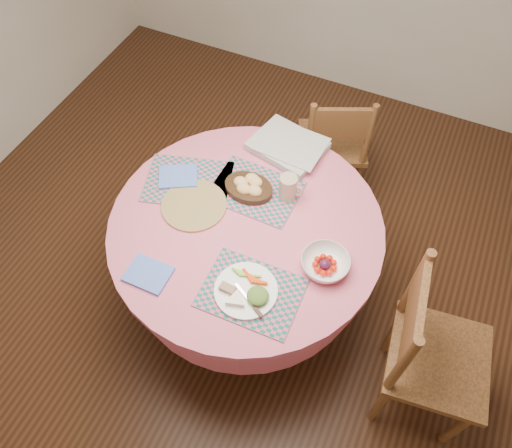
% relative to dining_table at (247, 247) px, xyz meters
% --- Properties ---
extents(ground, '(4.00, 4.00, 0.00)m').
position_rel_dining_table_xyz_m(ground, '(0.00, 0.00, -0.56)').
color(ground, '#331C0F').
rests_on(ground, ground).
extents(room_envelope, '(4.01, 4.01, 2.71)m').
position_rel_dining_table_xyz_m(room_envelope, '(0.00, 0.00, 1.16)').
color(room_envelope, silver).
rests_on(room_envelope, ground).
extents(dining_table, '(1.24, 1.24, 0.75)m').
position_rel_dining_table_xyz_m(dining_table, '(0.00, 0.00, 0.00)').
color(dining_table, '#D06177').
rests_on(dining_table, ground).
extents(chair_right, '(0.48, 0.49, 0.97)m').
position_rel_dining_table_xyz_m(chair_right, '(0.92, -0.13, -0.05)').
color(chair_right, brown).
rests_on(chair_right, ground).
extents(chair_back, '(0.51, 0.50, 0.84)m').
position_rel_dining_table_xyz_m(chair_back, '(0.12, 0.93, -0.12)').
color(chair_back, brown).
rests_on(chair_back, ground).
extents(placemat_front, '(0.41, 0.31, 0.01)m').
position_rel_dining_table_xyz_m(placemat_front, '(0.17, -0.30, 0.20)').
color(placemat_front, '#126755').
rests_on(placemat_front, dining_table).
extents(placemat_left, '(0.47, 0.40, 0.01)m').
position_rel_dining_table_xyz_m(placemat_left, '(-0.35, 0.11, 0.20)').
color(placemat_left, '#126755').
rests_on(placemat_left, dining_table).
extents(placemat_back, '(0.41, 0.31, 0.01)m').
position_rel_dining_table_xyz_m(placemat_back, '(-0.04, 0.19, 0.20)').
color(placemat_back, '#126755').
rests_on(placemat_back, dining_table).
extents(wicker_trivet, '(0.30, 0.30, 0.01)m').
position_rel_dining_table_xyz_m(wicker_trivet, '(-0.26, -0.01, 0.20)').
color(wicker_trivet, olive).
rests_on(wicker_trivet, dining_table).
extents(napkin_near, '(0.18, 0.14, 0.01)m').
position_rel_dining_table_xyz_m(napkin_near, '(-0.26, -0.40, 0.20)').
color(napkin_near, '#5477D8').
rests_on(napkin_near, dining_table).
extents(napkin_far, '(0.23, 0.21, 0.01)m').
position_rel_dining_table_xyz_m(napkin_far, '(-0.41, 0.11, 0.21)').
color(napkin_far, '#5477D8').
rests_on(napkin_far, placemat_left).
extents(dinner_plate, '(0.26, 0.26, 0.05)m').
position_rel_dining_table_xyz_m(dinner_plate, '(0.15, -0.31, 0.22)').
color(dinner_plate, white).
rests_on(dinner_plate, placemat_front).
extents(bread_bowl, '(0.23, 0.23, 0.08)m').
position_rel_dining_table_xyz_m(bread_bowl, '(-0.07, 0.18, 0.23)').
color(bread_bowl, black).
rests_on(bread_bowl, placemat_back).
extents(latte_mug, '(0.12, 0.08, 0.13)m').
position_rel_dining_table_xyz_m(latte_mug, '(0.11, 0.22, 0.26)').
color(latte_mug, tan).
rests_on(latte_mug, placemat_back).
extents(fruit_bowl, '(0.24, 0.24, 0.06)m').
position_rel_dining_table_xyz_m(fruit_bowl, '(0.40, -0.07, 0.23)').
color(fruit_bowl, white).
rests_on(fruit_bowl, dining_table).
extents(newspaper_stack, '(0.39, 0.34, 0.04)m').
position_rel_dining_table_xyz_m(newspaper_stack, '(-0.00, 0.50, 0.22)').
color(newspaper_stack, silver).
rests_on(newspaper_stack, dining_table).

